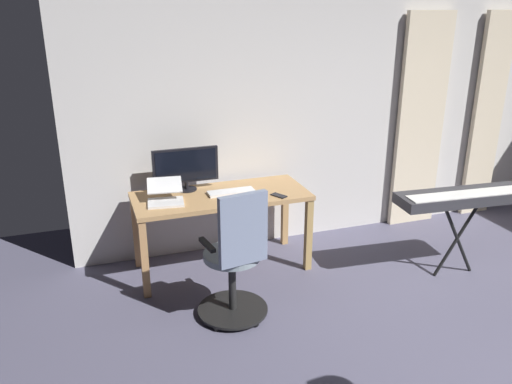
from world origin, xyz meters
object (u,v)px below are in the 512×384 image
at_px(desk, 221,204).
at_px(piano_keyboard, 463,198).
at_px(computer_keyboard, 231,192).
at_px(computer_monitor, 186,167).
at_px(cell_phone_by_monitor, 279,196).
at_px(office_chair, 236,262).
at_px(laptop, 165,196).

relative_size(desk, piano_keyboard, 1.28).
bearing_deg(piano_keyboard, computer_keyboard, -18.38).
xyz_separation_m(desk, computer_monitor, (0.26, -0.21, 0.31)).
xyz_separation_m(cell_phone_by_monitor, piano_keyboard, (-1.50, 0.59, -0.00)).
xyz_separation_m(office_chair, cell_phone_by_monitor, (-0.59, -0.63, 0.24)).
bearing_deg(computer_keyboard, laptop, 2.01).
bearing_deg(office_chair, piano_keyboard, -7.91).
bearing_deg(cell_phone_by_monitor, computer_monitor, -58.31).
bearing_deg(laptop, cell_phone_by_monitor, 176.76).
distance_m(desk, cell_phone_by_monitor, 0.53).
bearing_deg(piano_keyboard, computer_monitor, -19.86).
bearing_deg(computer_monitor, laptop, 45.71).
bearing_deg(computer_keyboard, piano_keyboard, 157.00).
relative_size(office_chair, computer_monitor, 1.83).
relative_size(desk, laptop, 4.17).
bearing_deg(office_chair, cell_phone_by_monitor, 37.67).
relative_size(computer_keyboard, cell_phone_by_monitor, 2.92).
bearing_deg(desk, laptop, 3.64).
distance_m(computer_keyboard, laptop, 0.59).
distance_m(office_chair, cell_phone_by_monitor, 0.89).
bearing_deg(desk, cell_phone_by_monitor, 155.17).
relative_size(cell_phone_by_monitor, piano_keyboard, 0.12).
bearing_deg(office_chair, laptop, 106.04).
distance_m(computer_monitor, laptop, 0.38).
bearing_deg(cell_phone_by_monitor, office_chair, 18.51).
distance_m(office_chair, laptop, 0.94).
distance_m(desk, piano_keyboard, 2.13).
xyz_separation_m(desk, cell_phone_by_monitor, (-0.47, 0.22, 0.10)).
distance_m(laptop, piano_keyboard, 2.59).
relative_size(laptop, cell_phone_by_monitor, 2.60).
bearing_deg(computer_monitor, desk, 141.54).
relative_size(computer_monitor, computer_keyboard, 1.42).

